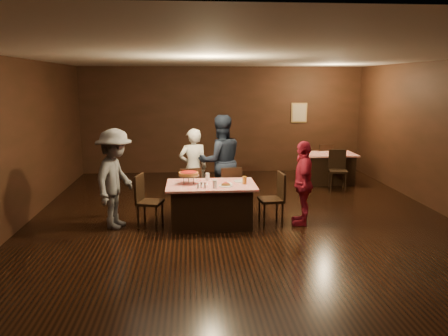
# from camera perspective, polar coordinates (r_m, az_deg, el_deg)

# --- Properties ---
(room) EXTENTS (10.00, 10.04, 3.02)m
(room) POSITION_cam_1_polar(r_m,az_deg,el_deg) (7.54, 2.82, 7.85)
(room) COLOR black
(room) RESTS_ON ground
(main_table) EXTENTS (1.60, 1.00, 0.77)m
(main_table) POSITION_cam_1_polar(r_m,az_deg,el_deg) (7.95, -1.69, -4.80)
(main_table) COLOR #B10B0D
(main_table) RESTS_ON ground
(back_table) EXTENTS (1.30, 0.90, 0.77)m
(back_table) POSITION_cam_1_polar(r_m,az_deg,el_deg) (11.61, 13.51, 0.00)
(back_table) COLOR #AF120B
(back_table) RESTS_ON ground
(chair_far_left) EXTENTS (0.50, 0.50, 0.95)m
(chair_far_left) POSITION_cam_1_polar(r_m,az_deg,el_deg) (8.65, -4.60, -2.90)
(chair_far_left) COLOR black
(chair_far_left) RESTS_ON ground
(chair_far_right) EXTENTS (0.48, 0.48, 0.95)m
(chair_far_right) POSITION_cam_1_polar(r_m,az_deg,el_deg) (8.68, 0.70, -2.81)
(chair_far_right) COLOR black
(chair_far_right) RESTS_ON ground
(chair_end_left) EXTENTS (0.51, 0.51, 0.95)m
(chair_end_left) POSITION_cam_1_polar(r_m,az_deg,el_deg) (7.95, -9.66, -4.28)
(chair_end_left) COLOR black
(chair_end_left) RESTS_ON ground
(chair_end_right) EXTENTS (0.46, 0.46, 0.95)m
(chair_end_right) POSITION_cam_1_polar(r_m,az_deg,el_deg) (8.06, 6.16, -3.99)
(chair_end_right) COLOR black
(chair_end_right) RESTS_ON ground
(chair_back_near) EXTENTS (0.49, 0.49, 0.95)m
(chair_back_near) POSITION_cam_1_polar(r_m,az_deg,el_deg) (10.94, 14.65, -0.25)
(chair_back_near) COLOR black
(chair_back_near) RESTS_ON ground
(chair_back_far) EXTENTS (0.50, 0.50, 0.95)m
(chair_back_far) POSITION_cam_1_polar(r_m,az_deg,el_deg) (12.15, 12.67, 0.97)
(chair_back_far) COLOR black
(chair_back_far) RESTS_ON ground
(diner_white_jacket) EXTENTS (0.66, 0.50, 1.64)m
(diner_white_jacket) POSITION_cam_1_polar(r_m,az_deg,el_deg) (9.07, -4.03, 0.01)
(diner_white_jacket) COLOR silver
(diner_white_jacket) RESTS_ON ground
(diner_navy_hoodie) EXTENTS (1.07, 0.91, 1.92)m
(diner_navy_hoodie) POSITION_cam_1_polar(r_m,az_deg,el_deg) (9.01, -0.44, 0.87)
(diner_navy_hoodie) COLOR black
(diner_navy_hoodie) RESTS_ON ground
(diner_grey_knit) EXTENTS (0.94, 1.28, 1.78)m
(diner_grey_knit) POSITION_cam_1_polar(r_m,az_deg,el_deg) (7.96, -14.01, -1.37)
(diner_grey_knit) COLOR #5B5B60
(diner_grey_knit) RESTS_ON ground
(diner_red_shirt) EXTENTS (0.55, 0.96, 1.55)m
(diner_red_shirt) POSITION_cam_1_polar(r_m,az_deg,el_deg) (8.04, 10.28, -1.94)
(diner_red_shirt) COLOR #AE1D36
(diner_red_shirt) RESTS_ON ground
(pizza_stand) EXTENTS (0.38, 0.38, 0.22)m
(pizza_stand) POSITION_cam_1_polar(r_m,az_deg,el_deg) (7.86, -4.65, -0.77)
(pizza_stand) COLOR black
(pizza_stand) RESTS_ON main_table
(plate_with_slice) EXTENTS (0.25, 0.25, 0.06)m
(plate_with_slice) POSITION_cam_1_polar(r_m,az_deg,el_deg) (7.69, 0.22, -2.19)
(plate_with_slice) COLOR white
(plate_with_slice) RESTS_ON main_table
(plate_empty) EXTENTS (0.25, 0.25, 0.01)m
(plate_empty) POSITION_cam_1_polar(r_m,az_deg,el_deg) (8.05, 2.15, -1.73)
(plate_empty) COLOR white
(plate_empty) RESTS_ON main_table
(glass_front_left) EXTENTS (0.08, 0.08, 0.14)m
(glass_front_left) POSITION_cam_1_polar(r_m,az_deg,el_deg) (7.55, -1.22, -2.10)
(glass_front_left) COLOR silver
(glass_front_left) RESTS_ON main_table
(glass_amber) EXTENTS (0.08, 0.08, 0.14)m
(glass_amber) POSITION_cam_1_polar(r_m,az_deg,el_deg) (7.84, 2.69, -1.60)
(glass_amber) COLOR #BF7F26
(glass_amber) RESTS_ON main_table
(glass_back) EXTENTS (0.08, 0.08, 0.14)m
(glass_back) POSITION_cam_1_polar(r_m,az_deg,el_deg) (8.13, -2.17, -1.14)
(glass_back) COLOR silver
(glass_back) RESTS_ON main_table
(condiments) EXTENTS (0.17, 0.10, 0.09)m
(condiments) POSITION_cam_1_polar(r_m,az_deg,el_deg) (7.56, -2.97, -2.25)
(condiments) COLOR silver
(condiments) RESTS_ON main_table
(napkin_center) EXTENTS (0.19, 0.19, 0.01)m
(napkin_center) POSITION_cam_1_polar(r_m,az_deg,el_deg) (7.88, 0.47, -2.04)
(napkin_center) COLOR white
(napkin_center) RESTS_ON main_table
(napkin_left) EXTENTS (0.21, 0.21, 0.01)m
(napkin_left) POSITION_cam_1_polar(r_m,az_deg,el_deg) (7.80, -2.79, -2.18)
(napkin_left) COLOR white
(napkin_left) RESTS_ON main_table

